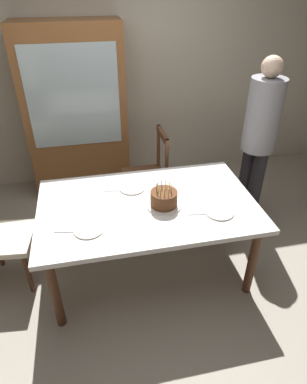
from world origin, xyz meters
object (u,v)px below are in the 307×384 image
at_px(chair_spindle_back, 147,176).
at_px(person_guest, 259,135).
at_px(plate_near_guest, 220,212).
at_px(plate_far_side, 132,188).
at_px(plate_near_celebrant, 89,229).
at_px(china_cabinet, 76,114).
at_px(dining_table, 148,211).
at_px(birthday_cake, 164,199).

bearing_deg(chair_spindle_back, person_guest, -15.97).
height_order(plate_near_guest, person_guest, person_guest).
relative_size(plate_far_side, chair_spindle_back, 0.23).
xyz_separation_m(plate_near_celebrant, person_guest, (1.69, 0.79, 0.24)).
xyz_separation_m(plate_near_celebrant, china_cabinet, (-0.03, 1.80, 0.22)).
distance_m(plate_far_side, plate_near_guest, 0.77).
bearing_deg(dining_table, plate_near_guest, -24.77).
bearing_deg(china_cabinet, plate_near_celebrant, -89.01).
relative_size(birthday_cake, china_cabinet, 0.15).
height_order(dining_table, person_guest, person_guest).
relative_size(plate_near_celebrant, plate_near_guest, 1.00).
height_order(birthday_cake, plate_near_guest, birthday_cake).
distance_m(dining_table, china_cabinet, 1.67).
distance_m(plate_near_celebrant, plate_near_guest, 1.00).
xyz_separation_m(plate_far_side, person_guest, (1.30, 0.31, 0.24)).
bearing_deg(chair_spindle_back, plate_far_side, -111.52).
bearing_deg(plate_far_side, plate_near_celebrant, -129.10).
bearing_deg(plate_near_guest, dining_table, 155.23).
bearing_deg(china_cabinet, birthday_cake, -68.80).
xyz_separation_m(dining_table, birthday_cake, (0.12, -0.06, 0.14)).
relative_size(plate_far_side, china_cabinet, 0.12).
bearing_deg(dining_table, plate_far_side, 109.86).
xyz_separation_m(birthday_cake, plate_near_celebrant, (-0.60, -0.18, -0.06)).
xyz_separation_m(plate_near_guest, person_guest, (0.69, 0.79, 0.24)).
height_order(plate_near_celebrant, china_cabinet, china_cabinet).
bearing_deg(birthday_cake, chair_spindle_back, 87.80).
relative_size(birthday_cake, plate_near_celebrant, 1.27).
bearing_deg(dining_table, plate_near_celebrant, -153.28).
height_order(birthday_cake, chair_spindle_back, chair_spindle_back).
bearing_deg(birthday_cake, plate_near_guest, -23.91).
relative_size(plate_far_side, person_guest, 0.13).
bearing_deg(plate_far_side, person_guest, 13.54).
relative_size(dining_table, plate_far_side, 7.89).
bearing_deg(plate_near_celebrant, chair_spindle_back, 59.97).
bearing_deg(plate_near_celebrant, china_cabinet, 90.99).
xyz_separation_m(dining_table, plate_far_side, (-0.09, 0.24, 0.08)).
bearing_deg(china_cabinet, dining_table, -71.93).
bearing_deg(birthday_cake, plate_near_celebrant, -163.44).
bearing_deg(china_cabinet, plate_near_guest, -60.22).
bearing_deg(chair_spindle_back, dining_table, -100.31).
height_order(plate_near_guest, chair_spindle_back, chair_spindle_back).
bearing_deg(china_cabinet, person_guest, -30.34).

